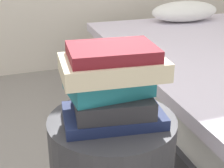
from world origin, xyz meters
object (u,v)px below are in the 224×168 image
(book_charcoal, at_px, (110,101))
(book_teal, at_px, (108,83))
(book_cream, at_px, (114,67))
(book_navy, at_px, (113,116))
(book_maroon, at_px, (111,52))

(book_charcoal, height_order, book_teal, book_teal)
(book_cream, bearing_deg, book_charcoal, 138.39)
(book_cream, bearing_deg, book_navy, -144.97)
(book_navy, height_order, book_charcoal, book_charcoal)
(book_teal, distance_m, book_maroon, 0.10)
(book_cream, bearing_deg, book_teal, 126.68)
(book_cream, xyz_separation_m, book_maroon, (-0.01, 0.01, 0.04))
(book_cream, bearing_deg, book_maroon, 139.87)
(book_cream, relative_size, book_maroon, 1.20)
(book_navy, height_order, book_cream, book_cream)
(book_teal, height_order, book_cream, book_cream)
(book_charcoal, bearing_deg, book_cream, -37.75)
(book_maroon, bearing_deg, book_cream, -39.43)
(book_maroon, bearing_deg, book_charcoal, 130.76)
(book_navy, height_order, book_maroon, book_maroon)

